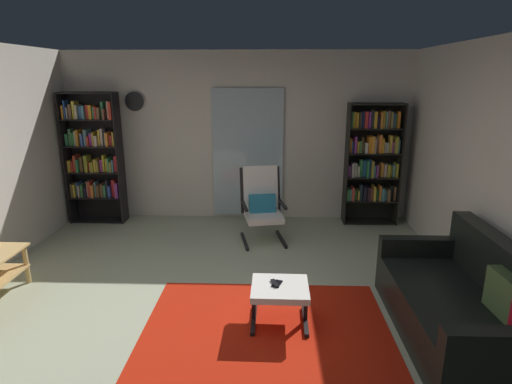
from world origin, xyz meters
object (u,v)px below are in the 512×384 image
at_px(bookshelf_near_tv, 94,155).
at_px(leather_sofa, 464,306).
at_px(tv_remote, 275,283).
at_px(cell_phone, 277,284).
at_px(wall_clock, 135,101).
at_px(ottoman, 280,292).
at_px(bookshelf_near_sofa, 372,160).
at_px(lounge_armchair, 262,203).

bearing_deg(bookshelf_near_tv, leather_sofa, -33.79).
bearing_deg(tv_remote, cell_phone, -15.88).
bearing_deg(wall_clock, ottoman, -53.82).
relative_size(bookshelf_near_sofa, ottoman, 3.50).
bearing_deg(bookshelf_near_tv, ottoman, -44.65).
xyz_separation_m(tv_remote, wall_clock, (-2.13, 2.96, 1.46)).
xyz_separation_m(bookshelf_near_sofa, tv_remote, (-1.49, -2.82, -0.61)).
xyz_separation_m(bookshelf_near_sofa, cell_phone, (-1.47, -2.82, -0.62)).
relative_size(cell_phone, wall_clock, 0.48).
relative_size(lounge_armchair, tv_remote, 7.10).
relative_size(lounge_armchair, cell_phone, 7.30).
bearing_deg(wall_clock, bookshelf_near_sofa, -2.21).
height_order(lounge_armchair, cell_phone, lounge_armchair).
relative_size(bookshelf_near_sofa, cell_phone, 13.16).
height_order(leather_sofa, wall_clock, wall_clock).
height_order(bookshelf_near_sofa, wall_clock, wall_clock).
bearing_deg(leather_sofa, wall_clock, 140.09).
height_order(leather_sofa, cell_phone, leather_sofa).
bearing_deg(bookshelf_near_sofa, cell_phone, -117.58).
relative_size(bookshelf_near_sofa, tv_remote, 12.80).
bearing_deg(ottoman, tv_remote, 152.06).
distance_m(leather_sofa, lounge_armchair, 2.88).
height_order(lounge_armchair, ottoman, lounge_armchair).
bearing_deg(leather_sofa, cell_phone, 173.04).
distance_m(tv_remote, wall_clock, 3.93).
xyz_separation_m(leather_sofa, tv_remote, (-1.64, 0.20, 0.08)).
xyz_separation_m(bookshelf_near_tv, leather_sofa, (4.39, -2.94, -0.75)).
height_order(lounge_armchair, wall_clock, wall_clock).
bearing_deg(bookshelf_near_sofa, lounge_armchair, -155.02).
height_order(bookshelf_near_sofa, lounge_armchair, bookshelf_near_sofa).
height_order(ottoman, cell_phone, cell_phone).
distance_m(bookshelf_near_tv, lounge_armchair, 2.73).
distance_m(leather_sofa, cell_phone, 1.63).
xyz_separation_m(lounge_armchair, tv_remote, (0.16, -2.05, -0.15)).
relative_size(bookshelf_near_tv, lounge_armchair, 1.96).
distance_m(bookshelf_near_sofa, ottoman, 3.26).
xyz_separation_m(leather_sofa, ottoman, (-1.59, 0.17, 0.00)).
bearing_deg(cell_phone, tv_remote, -158.79).
bearing_deg(tv_remote, wall_clock, 108.91).
bearing_deg(bookshelf_near_tv, tv_remote, -44.89).
xyz_separation_m(ottoman, cell_phone, (-0.03, 0.03, 0.07)).
bearing_deg(bookshelf_near_sofa, wall_clock, 177.79).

